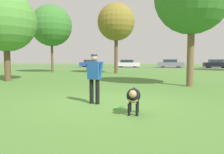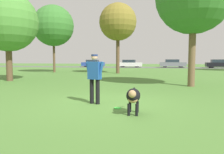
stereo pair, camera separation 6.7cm
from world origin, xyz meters
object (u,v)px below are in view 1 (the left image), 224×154
(parked_car_blue, at_px, (91,63))
(parked_car_black, at_px, (216,64))
(tree_near_left, at_px, (6,22))
(tree_mid_center, at_px, (116,22))
(frisbee, at_px, (118,108))
(dog, at_px, (133,96))
(parked_car_grey, at_px, (170,64))
(tree_far_left, at_px, (51,26))
(person, at_px, (94,75))
(parked_car_white, at_px, (128,64))

(parked_car_blue, relative_size, parked_car_black, 1.04)
(tree_near_left, relative_size, tree_mid_center, 0.82)
(frisbee, relative_size, tree_mid_center, 0.03)
(tree_mid_center, bearing_deg, parked_car_black, 51.20)
(dog, height_order, tree_near_left, tree_near_left)
(parked_car_grey, height_order, parked_car_black, parked_car_grey)
(tree_far_left, relative_size, parked_car_blue, 1.74)
(dog, distance_m, frisbee, 0.89)
(dog, bearing_deg, parked_car_blue, -163.73)
(parked_car_black, bearing_deg, parked_car_blue, 178.98)
(tree_near_left, bearing_deg, parked_car_black, 53.90)
(person, height_order, tree_far_left, tree_far_left)
(dog, distance_m, parked_car_grey, 33.29)
(frisbee, xyz_separation_m, tree_near_left, (-8.37, 6.30, 3.77))
(tree_mid_center, bearing_deg, parked_car_grey, 70.25)
(tree_near_left, height_order, tree_mid_center, tree_mid_center)
(parked_car_black, bearing_deg, tree_far_left, -141.07)
(person, distance_m, tree_far_left, 18.25)
(tree_near_left, xyz_separation_m, tree_mid_center, (5.38, 9.09, 1.27))
(dog, relative_size, parked_car_blue, 0.24)
(frisbee, distance_m, tree_far_left, 19.29)
(tree_far_left, distance_m, parked_car_grey, 21.92)
(parked_car_black, bearing_deg, parked_car_grey, 175.11)
(person, xyz_separation_m, tree_far_left, (-9.24, 15.21, 4.06))
(frisbee, bearing_deg, parked_car_black, 72.08)
(dog, height_order, parked_car_black, parked_car_black)
(dog, bearing_deg, parked_car_black, 160.32)
(parked_car_blue, bearing_deg, person, -74.64)
(dog, height_order, frisbee, dog)
(person, xyz_separation_m, parked_car_white, (-3.27, 31.55, -0.26))
(parked_car_black, bearing_deg, parked_car_white, -179.96)
(dog, distance_m, parked_car_blue, 34.98)
(person, xyz_separation_m, parked_car_black, (11.16, 31.47, -0.24))
(dog, xyz_separation_m, parked_car_white, (-4.62, 32.61, 0.19))
(tree_mid_center, height_order, parked_car_blue, tree_mid_center)
(tree_mid_center, xyz_separation_m, parked_car_blue, (-7.97, 17.08, -4.40))
(tree_near_left, relative_size, tree_far_left, 0.80)
(tree_near_left, xyz_separation_m, parked_car_grey, (11.57, 26.31, -3.10))
(dog, xyz_separation_m, tree_near_left, (-8.89, 6.87, 3.32))
(tree_mid_center, relative_size, parked_car_black, 1.75)
(person, bearing_deg, tree_near_left, 157.32)
(parked_car_black, bearing_deg, person, -109.16)
(person, relative_size, parked_car_blue, 0.38)
(parked_car_white, bearing_deg, person, -83.50)
(person, bearing_deg, parked_car_white, 110.85)
(tree_mid_center, distance_m, parked_car_white, 17.26)
(parked_car_blue, bearing_deg, parked_car_black, -3.61)
(tree_near_left, distance_m, parked_car_blue, 26.49)
(person, height_order, frisbee, person)
(parked_car_blue, xyz_separation_m, parked_car_grey, (14.16, 0.14, 0.03))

